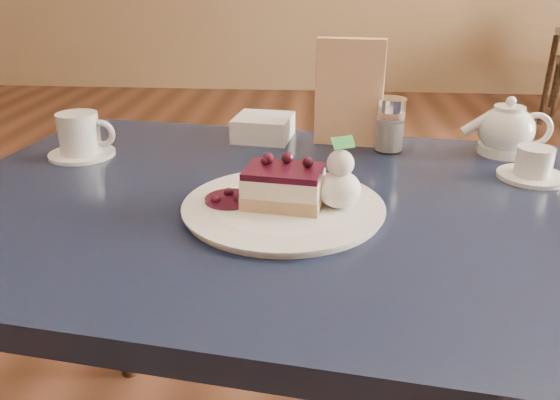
# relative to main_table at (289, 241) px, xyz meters

# --- Properties ---
(main_table) EXTENTS (1.38, 1.01, 0.80)m
(main_table) POSITION_rel_main_table_xyz_m (0.00, 0.00, 0.00)
(main_table) COLOR #0F1A32
(main_table) RESTS_ON ground
(dessert_plate) EXTENTS (0.33, 0.33, 0.01)m
(dessert_plate) POSITION_rel_main_table_xyz_m (-0.01, -0.05, 0.09)
(dessert_plate) COLOR white
(dessert_plate) RESTS_ON main_table
(cheesecake_slice) EXTENTS (0.14, 0.11, 0.06)m
(cheesecake_slice) POSITION_rel_main_table_xyz_m (-0.01, -0.05, 0.13)
(cheesecake_slice) COLOR tan
(cheesecake_slice) RESTS_ON dessert_plate
(whipped_cream) EXTENTS (0.07, 0.07, 0.06)m
(whipped_cream) POSITION_rel_main_table_xyz_m (0.08, -0.05, 0.13)
(whipped_cream) COLOR white
(whipped_cream) RESTS_ON dessert_plate
(berry_sauce) EXTENTS (0.09, 0.09, 0.01)m
(berry_sauce) POSITION_rel_main_table_xyz_m (-0.10, -0.05, 0.10)
(berry_sauce) COLOR #370B24
(berry_sauce) RESTS_ON dessert_plate
(coffee_set) EXTENTS (0.15, 0.14, 0.09)m
(coffee_set) POSITION_rel_main_table_xyz_m (-0.46, 0.20, 0.13)
(coffee_set) COLOR white
(coffee_set) RESTS_ON main_table
(tea_set) EXTENTS (0.19, 0.27, 0.11)m
(tea_set) POSITION_rel_main_table_xyz_m (0.45, 0.25, 0.13)
(tea_set) COLOR white
(tea_set) RESTS_ON main_table
(menu_card) EXTENTS (0.15, 0.05, 0.23)m
(menu_card) POSITION_rel_main_table_xyz_m (0.11, 0.33, 0.20)
(menu_card) COLOR #FFE9C1
(menu_card) RESTS_ON main_table
(sugar_shaker) EXTENTS (0.06, 0.06, 0.12)m
(sugar_shaker) POSITION_rel_main_table_xyz_m (0.20, 0.28, 0.14)
(sugar_shaker) COLOR white
(sugar_shaker) RESTS_ON main_table
(napkin_stack) EXTENTS (0.14, 0.14, 0.05)m
(napkin_stack) POSITION_rel_main_table_xyz_m (-0.09, 0.36, 0.11)
(napkin_stack) COLOR white
(napkin_stack) RESTS_ON main_table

